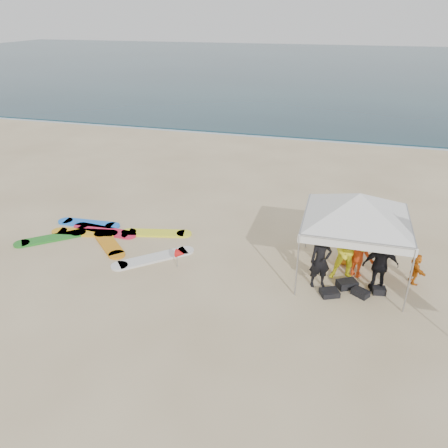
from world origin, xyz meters
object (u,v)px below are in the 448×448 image
Objects in this scene: canopy_tent at (360,194)px; surfboard_spread at (108,237)px; person_yellow at (349,251)px; person_orange_b at (351,239)px; person_black_a at (320,260)px; person_orange_a at (359,253)px; person_black_b at (380,265)px; marker_pennant at (180,254)px; person_seated at (415,269)px.

canopy_tent is 8.71m from surfboard_spread.
person_orange_b is (0.05, 0.92, -0.09)m from person_yellow.
person_black_a is 1.38m from person_orange_a.
person_black_b is 0.41× the size of canopy_tent.
person_seated is at bearing 8.68° from marker_pennant.
canopy_tent is at bearing -1.58° from surfboard_spread.
person_seated is at bearing -0.56° from surfboard_spread.
person_black_b is 1.33m from person_seated.
surfboard_spread is (-7.43, 1.01, -0.81)m from person_black_a.
marker_pennant is (-4.23, -0.14, -0.35)m from person_black_a.
person_seated is (2.71, 0.92, -0.38)m from person_black_a.
canopy_tent is (0.05, -0.70, 1.81)m from person_orange_b.
canopy_tent is (-1.85, -0.13, 2.22)m from person_seated.
person_seated reaches higher than surfboard_spread.
person_yellow is 5.06m from marker_pennant.
person_orange_b is 1.86× the size of person_seated.
person_seated is 10.15m from surfboard_spread.
person_orange_a is (0.31, 0.29, -0.20)m from person_yellow.
person_seated is at bearing -154.31° from person_orange_a.
person_seated is (1.63, 0.05, -0.30)m from person_orange_a.
person_orange_b reaches higher than person_orange_a.
person_black_b is 5.89m from marker_pennant.
person_black_b is 0.28× the size of surfboard_spread.
canopy_tent reaches higher than person_yellow.
person_black_a is at bearing -150.00° from person_yellow.
person_orange_a reaches higher than surfboard_spread.
person_orange_b is 2.76× the size of marker_pennant.
person_seated is 2.89m from canopy_tent.
person_black_b is 2.64× the size of marker_pennant.
person_seated is at bearing -3.26° from person_black_a.
person_orange_a is 1.66m from person_seated.
person_yellow reaches higher than person_black_b.
canopy_tent is 6.41× the size of marker_pennant.
person_yellow reaches higher than person_black_a.
marker_pennant is at bearing 34.55° from person_orange_a.
person_yellow is at bearing 8.15° from marker_pennant.
marker_pennant is at bearing -6.31° from person_black_b.
person_seated is at bearing 3.16° from person_yellow.
person_black_a reaches higher than person_orange_a.
marker_pennant is at bearing -178.73° from person_yellow.
person_orange_b is 1.94m from canopy_tent.
person_orange_a is at bearing 16.81° from person_black_a.
person_black_a reaches higher than person_seated.
surfboard_spread is at bearing 178.42° from canopy_tent.
surfboard_spread is (-8.51, 0.15, -0.74)m from person_orange_a.
person_orange_b is at bearing -43.17° from person_orange_a.
person_orange_b is at bearing 59.05° from person_seated.
person_yellow is 2.04m from person_seated.
person_orange_a is at bearing 19.44° from canopy_tent.
canopy_tent is (0.86, 0.79, 1.84)m from person_black_a.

